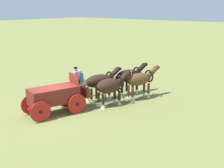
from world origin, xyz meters
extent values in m
plane|color=olive|center=(0.00, 0.00, 0.00)|extent=(220.00, 220.00, 0.00)
cube|color=maroon|center=(0.00, 0.00, 1.22)|extent=(3.25, 2.13, 0.99)
cube|color=brown|center=(1.68, -0.47, 1.75)|extent=(0.87, 1.35, 0.12)
cube|color=maroon|center=(2.07, -0.57, 1.07)|extent=(0.53, 1.13, 0.60)
cube|color=maroon|center=(1.39, -0.39, 2.09)|extent=(0.39, 1.21, 0.55)
cube|color=red|center=(0.00, 0.00, 0.62)|extent=(3.21, 1.03, 0.16)
cylinder|color=red|center=(1.36, 0.44, 0.62)|extent=(1.22, 0.41, 1.25)
cylinder|color=black|center=(1.36, 0.44, 0.62)|extent=(0.24, 0.23, 0.20)
cylinder|color=red|center=(0.94, -1.08, 0.62)|extent=(1.22, 0.41, 1.25)
cylinder|color=black|center=(0.94, -1.08, 0.62)|extent=(0.24, 0.23, 0.20)
cylinder|color=red|center=(-0.94, 1.08, 0.62)|extent=(1.22, 0.41, 1.25)
cylinder|color=black|center=(-0.94, 1.08, 0.62)|extent=(0.24, 0.23, 0.20)
cylinder|color=red|center=(-1.36, -0.44, 0.62)|extent=(1.22, 0.41, 1.25)
cylinder|color=black|center=(-1.36, -0.44, 0.62)|extent=(0.24, 0.23, 0.20)
cylinder|color=brown|center=(2.69, -0.75, 0.67)|extent=(2.53, 0.79, 0.10)
cube|color=#BCB293|center=(1.88, -0.21, 1.89)|extent=(0.47, 0.42, 0.16)
cube|color=silver|center=(1.76, -0.17, 2.17)|extent=(0.33, 0.41, 0.55)
sphere|color=tan|center=(1.76, -0.17, 2.55)|extent=(0.22, 0.22, 0.22)
cylinder|color=black|center=(1.76, -0.17, 2.68)|extent=(0.24, 0.24, 0.08)
cube|color=#BCB293|center=(1.72, -0.79, 1.89)|extent=(0.47, 0.42, 0.16)
cube|color=#334C99|center=(1.60, -0.76, 2.17)|extent=(0.33, 0.41, 0.55)
sphere|color=tan|center=(1.60, -0.76, 2.55)|extent=(0.22, 0.22, 0.22)
ellipsoid|color=#331E14|center=(3.73, -0.36, 1.43)|extent=(2.30, 1.45, 0.91)
cylinder|color=#331E14|center=(4.52, -0.32, 0.68)|extent=(0.18, 0.18, 0.73)
cone|color=silver|center=(4.52, -0.32, 0.16)|extent=(0.30, 0.30, 0.31)
cylinder|color=#331E14|center=(4.38, -0.80, 0.68)|extent=(0.18, 0.18, 0.73)
cone|color=silver|center=(4.38, -0.80, 0.16)|extent=(0.30, 0.30, 0.31)
cylinder|color=#331E14|center=(3.08, 0.08, 0.68)|extent=(0.18, 0.18, 0.73)
cone|color=silver|center=(3.08, 0.08, 0.16)|extent=(0.30, 0.30, 0.31)
cylinder|color=#331E14|center=(2.95, -0.40, 0.68)|extent=(0.18, 0.18, 0.73)
cone|color=silver|center=(2.95, -0.40, 0.16)|extent=(0.30, 0.30, 0.31)
cylinder|color=#331E14|center=(5.01, -0.71, 1.83)|extent=(1.01, 0.60, 0.81)
ellipsoid|color=#331E14|center=(5.37, -0.81, 2.09)|extent=(0.65, 0.41, 0.32)
cube|color=silver|center=(5.64, -0.89, 2.09)|extent=(0.08, 0.11, 0.24)
torus|color=black|center=(4.66, -0.62, 1.53)|extent=(0.37, 0.94, 0.94)
cylinder|color=black|center=(2.66, -0.06, 1.13)|extent=(0.14, 0.14, 0.80)
ellipsoid|color=#331E14|center=(3.39, -1.61, 1.38)|extent=(2.10, 1.46, 0.99)
cylinder|color=#331E14|center=(4.10, -1.53, 0.62)|extent=(0.18, 0.18, 0.67)
cone|color=silver|center=(4.10, -1.53, 0.14)|extent=(0.30, 0.30, 0.29)
cylinder|color=#331E14|center=(3.95, -2.05, 0.62)|extent=(0.18, 0.18, 0.67)
cone|color=silver|center=(3.95, -2.05, 0.14)|extent=(0.30, 0.30, 0.29)
cylinder|color=#331E14|center=(2.82, -1.17, 0.62)|extent=(0.18, 0.18, 0.67)
cone|color=silver|center=(2.82, -1.17, 0.14)|extent=(0.30, 0.30, 0.29)
cylinder|color=#331E14|center=(2.67, -1.70, 0.62)|extent=(0.18, 0.18, 0.67)
cone|color=silver|center=(2.67, -1.70, 0.14)|extent=(0.30, 0.30, 0.29)
cylinder|color=#331E14|center=(4.57, -1.94, 1.78)|extent=(1.01, 0.60, 0.81)
ellipsoid|color=#331E14|center=(4.92, -2.04, 2.04)|extent=(0.65, 0.41, 0.32)
cube|color=silver|center=(5.19, -2.11, 2.04)|extent=(0.08, 0.11, 0.24)
torus|color=black|center=(4.21, -1.84, 1.48)|extent=(0.39, 1.01, 1.01)
cylinder|color=black|center=(2.42, -1.35, 1.08)|extent=(0.14, 0.14, 0.80)
ellipsoid|color=black|center=(6.24, -1.05, 1.46)|extent=(2.20, 1.43, 0.92)
cylinder|color=black|center=(6.99, -1.00, 0.69)|extent=(0.18, 0.18, 0.74)
cone|color=silver|center=(6.99, -1.00, 0.16)|extent=(0.30, 0.30, 0.32)
cylinder|color=black|center=(6.85, -1.49, 0.69)|extent=(0.18, 0.18, 0.74)
cone|color=silver|center=(6.85, -1.49, 0.16)|extent=(0.30, 0.30, 0.32)
cylinder|color=black|center=(5.62, -0.62, 0.69)|extent=(0.18, 0.18, 0.74)
cone|color=silver|center=(5.62, -0.62, 0.16)|extent=(0.30, 0.30, 0.32)
cylinder|color=black|center=(5.49, -1.11, 0.69)|extent=(0.18, 0.18, 0.74)
cone|color=silver|center=(5.49, -1.11, 0.16)|extent=(0.30, 0.30, 0.32)
cylinder|color=black|center=(7.47, -1.40, 1.85)|extent=(1.01, 0.60, 0.81)
ellipsoid|color=black|center=(7.83, -1.49, 2.11)|extent=(0.65, 0.41, 0.32)
cube|color=silver|center=(8.10, -1.57, 2.11)|extent=(0.08, 0.11, 0.24)
torus|color=black|center=(7.12, -1.30, 1.56)|extent=(0.37, 0.95, 0.95)
cylinder|color=black|center=(5.21, -0.77, 1.16)|extent=(0.14, 0.14, 0.80)
ellipsoid|color=brown|center=(5.89, -2.31, 1.45)|extent=(2.29, 1.43, 0.90)
cylinder|color=brown|center=(6.68, -2.27, 0.70)|extent=(0.18, 0.18, 0.75)
cone|color=silver|center=(6.68, -2.27, 0.16)|extent=(0.30, 0.30, 0.32)
cylinder|color=brown|center=(6.54, -2.74, 0.70)|extent=(0.18, 0.18, 0.75)
cone|color=silver|center=(6.54, -2.74, 0.16)|extent=(0.30, 0.30, 0.32)
cylinder|color=brown|center=(5.24, -1.87, 0.70)|extent=(0.18, 0.18, 0.75)
cone|color=silver|center=(5.24, -1.87, 0.16)|extent=(0.30, 0.30, 0.32)
cylinder|color=brown|center=(5.11, -2.35, 0.70)|extent=(0.18, 0.18, 0.75)
cone|color=silver|center=(5.11, -2.35, 0.16)|extent=(0.30, 0.30, 0.32)
cylinder|color=brown|center=(7.17, -2.66, 1.85)|extent=(1.01, 0.60, 0.81)
ellipsoid|color=brown|center=(7.53, -2.76, 2.10)|extent=(0.65, 0.41, 0.32)
cube|color=silver|center=(7.80, -2.83, 2.10)|extent=(0.08, 0.11, 0.24)
torus|color=black|center=(6.81, -2.56, 1.55)|extent=(0.36, 0.92, 0.93)
cylinder|color=black|center=(4.82, -2.01, 1.15)|extent=(0.14, 0.14, 0.80)
camera|label=1|loc=(-10.98, -13.67, 6.55)|focal=46.86mm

